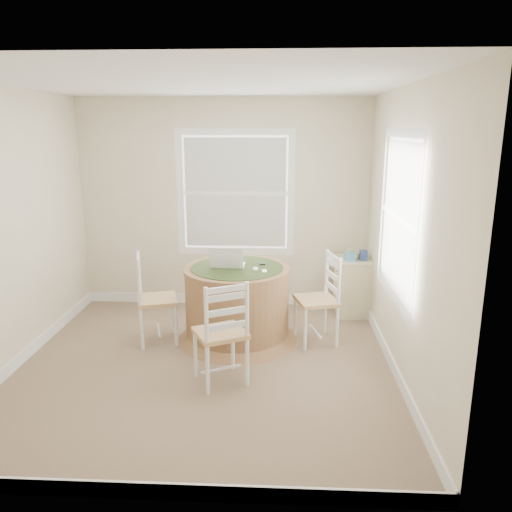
{
  "coord_description": "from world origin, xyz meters",
  "views": [
    {
      "loc": [
        0.71,
        -4.37,
        2.23
      ],
      "look_at": [
        0.47,
        0.45,
        0.99
      ],
      "focal_mm": 35.0,
      "sensor_mm": 36.0,
      "label": 1
    }
  ],
  "objects_px": {
    "round_table": "(237,300)",
    "laptop": "(228,264)",
    "chair_near": "(220,332)",
    "chair_right": "(316,300)",
    "corner_chest": "(352,286)",
    "chair_left": "(157,299)"
  },
  "relations": [
    {
      "from": "chair_left",
      "to": "chair_near",
      "type": "distance_m",
      "value": 1.15
    },
    {
      "from": "round_table",
      "to": "laptop",
      "type": "xyz_separation_m",
      "value": [
        -0.1,
        0.03,
        0.4
      ]
    },
    {
      "from": "laptop",
      "to": "chair_near",
      "type": "bearing_deg",
      "value": 93.04
    },
    {
      "from": "chair_right",
      "to": "corner_chest",
      "type": "xyz_separation_m",
      "value": [
        0.5,
        0.9,
        -0.12
      ]
    },
    {
      "from": "chair_near",
      "to": "chair_right",
      "type": "relative_size",
      "value": 1.0
    },
    {
      "from": "round_table",
      "to": "chair_left",
      "type": "height_order",
      "value": "chair_left"
    },
    {
      "from": "laptop",
      "to": "corner_chest",
      "type": "distance_m",
      "value": 1.73
    },
    {
      "from": "round_table",
      "to": "laptop",
      "type": "relative_size",
      "value": 3.66
    },
    {
      "from": "round_table",
      "to": "laptop",
      "type": "height_order",
      "value": "laptop"
    },
    {
      "from": "chair_left",
      "to": "chair_near",
      "type": "xyz_separation_m",
      "value": [
        0.77,
        -0.85,
        0.0
      ]
    },
    {
      "from": "round_table",
      "to": "corner_chest",
      "type": "height_order",
      "value": "round_table"
    },
    {
      "from": "chair_near",
      "to": "round_table",
      "type": "bearing_deg",
      "value": -120.92
    },
    {
      "from": "chair_near",
      "to": "laptop",
      "type": "xyz_separation_m",
      "value": [
        -0.03,
        0.99,
        0.36
      ]
    },
    {
      "from": "round_table",
      "to": "laptop",
      "type": "bearing_deg",
      "value": 157.19
    },
    {
      "from": "chair_near",
      "to": "chair_right",
      "type": "xyz_separation_m",
      "value": [
        0.91,
        0.91,
        0.0
      ]
    },
    {
      "from": "chair_left",
      "to": "chair_right",
      "type": "relative_size",
      "value": 1.0
    },
    {
      "from": "chair_right",
      "to": "corner_chest",
      "type": "height_order",
      "value": "chair_right"
    },
    {
      "from": "chair_near",
      "to": "corner_chest",
      "type": "relative_size",
      "value": 1.36
    },
    {
      "from": "chair_left",
      "to": "corner_chest",
      "type": "height_order",
      "value": "chair_left"
    },
    {
      "from": "round_table",
      "to": "laptop",
      "type": "distance_m",
      "value": 0.41
    },
    {
      "from": "round_table",
      "to": "chair_left",
      "type": "distance_m",
      "value": 0.85
    },
    {
      "from": "round_table",
      "to": "chair_right",
      "type": "bearing_deg",
      "value": -9.82
    }
  ]
}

